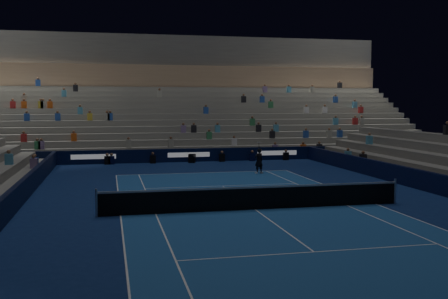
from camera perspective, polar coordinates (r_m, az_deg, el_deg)
ground at (r=21.90m, az=3.41°, el=-6.56°), size 90.00×90.00×0.00m
court_surface at (r=21.90m, az=3.41°, el=-6.55°), size 10.97×23.77×0.01m
sponsor_barrier_far at (r=39.77m, az=-3.88°, el=-0.62°), size 44.00×0.25×1.00m
sponsor_barrier_west at (r=21.35m, az=-22.66°, el=-5.88°), size 0.25×37.00×1.00m
grandstand_main at (r=48.90m, az=-5.55°, el=3.79°), size 44.00×15.20×11.20m
tennis_net at (r=21.81m, az=3.41°, el=-5.26°), size 12.90×0.10×1.10m
tennis_player at (r=33.01m, az=3.82°, el=-1.25°), size 0.67×0.53×1.60m
broadcast_camera at (r=39.16m, az=-3.49°, el=-0.95°), size 0.65×1.02×0.64m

